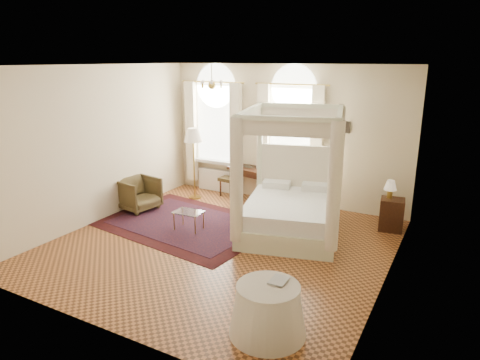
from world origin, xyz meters
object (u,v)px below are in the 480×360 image
(writing_desk, at_px, (251,172))
(armchair, at_px, (138,194))
(stool, at_px, (229,180))
(coffee_table, at_px, (189,213))
(floor_lamp, at_px, (193,139))
(nightstand, at_px, (392,215))
(canopy_bed, at_px, (291,207))
(side_table, at_px, (268,310))

(writing_desk, bearing_deg, armchair, -135.36)
(stool, bearing_deg, armchair, -124.70)
(writing_desk, height_order, coffee_table, writing_desk)
(floor_lamp, bearing_deg, writing_desk, 23.85)
(nightstand, relative_size, coffee_table, 1.11)
(canopy_bed, distance_m, stool, 2.80)
(armchair, relative_size, side_table, 0.84)
(nightstand, height_order, armchair, armchair)
(armchair, bearing_deg, coffee_table, -95.59)
(canopy_bed, distance_m, writing_desk, 2.32)
(nightstand, height_order, side_table, side_table)
(nightstand, height_order, stool, nightstand)
(writing_desk, distance_m, coffee_table, 2.42)
(nightstand, bearing_deg, stool, 174.36)
(canopy_bed, xyz_separation_m, floor_lamp, (-2.99, 1.00, 0.95))
(stool, height_order, armchair, armchair)
(coffee_table, height_order, side_table, side_table)
(canopy_bed, relative_size, nightstand, 4.04)
(writing_desk, bearing_deg, stool, -180.00)
(nightstand, height_order, floor_lamp, floor_lamp)
(writing_desk, relative_size, floor_lamp, 0.66)
(writing_desk, xyz_separation_m, stool, (-0.61, -0.00, -0.28))
(canopy_bed, distance_m, nightstand, 2.12)
(coffee_table, relative_size, floor_lamp, 0.34)
(writing_desk, xyz_separation_m, armchair, (-1.94, -1.92, -0.32))
(stool, bearing_deg, floor_lamp, -139.87)
(coffee_table, bearing_deg, stool, 99.82)
(armchair, height_order, coffee_table, armchair)
(stool, relative_size, side_table, 0.50)
(stool, relative_size, armchair, 0.59)
(canopy_bed, relative_size, writing_desk, 2.29)
(coffee_table, height_order, floor_lamp, floor_lamp)
(coffee_table, distance_m, floor_lamp, 2.42)
(nightstand, bearing_deg, canopy_bed, -146.37)
(armchair, height_order, side_table, armchair)
(canopy_bed, height_order, nightstand, canopy_bed)
(floor_lamp, distance_m, side_table, 5.89)
(canopy_bed, relative_size, coffee_table, 4.47)
(armchair, xyz_separation_m, side_table, (4.63, -2.84, -0.05))
(writing_desk, relative_size, coffee_table, 1.95)
(nightstand, height_order, writing_desk, writing_desk)
(writing_desk, bearing_deg, side_table, -60.57)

